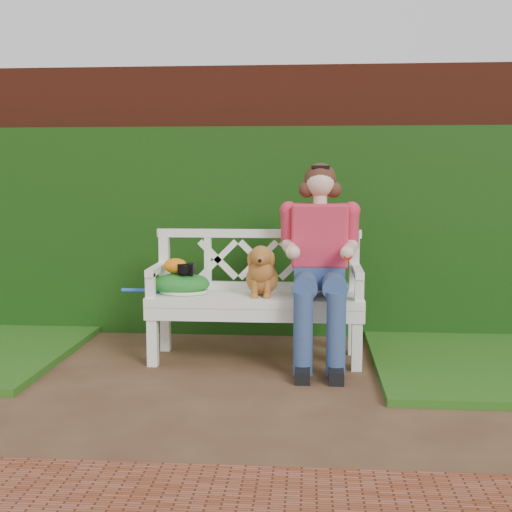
{
  "coord_description": "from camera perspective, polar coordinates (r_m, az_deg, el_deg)",
  "views": [
    {
      "loc": [
        0.65,
        -3.91,
        1.33
      ],
      "look_at": [
        0.27,
        0.85,
        0.75
      ],
      "focal_mm": 48.0,
      "sensor_mm": 36.0,
      "label": 1
    }
  ],
  "objects": [
    {
      "name": "brick_wall",
      "position": [
        5.85,
        -1.85,
        4.67
      ],
      "size": [
        10.0,
        0.3,
        2.2
      ],
      "primitive_type": "cube",
      "color": "#5B2012",
      "rests_on": "ground"
    },
    {
      "name": "seated_woman",
      "position": [
        4.78,
        5.31,
        -0.81
      ],
      "size": [
        0.79,
        0.92,
        1.38
      ],
      "primitive_type": null,
      "rotation": [
        0.0,
        0.0,
        -0.32
      ],
      "color": "red",
      "rests_on": "ground"
    },
    {
      "name": "garden_bench",
      "position": [
        4.9,
        0.0,
        -5.94
      ],
      "size": [
        1.6,
        0.67,
        0.48
      ],
      "primitive_type": null,
      "rotation": [
        0.0,
        0.0,
        -0.04
      ],
      "color": "white",
      "rests_on": "ground"
    },
    {
      "name": "green_bag",
      "position": [
        4.89,
        -6.32,
        -2.27
      ],
      "size": [
        0.49,
        0.42,
        0.14
      ],
      "primitive_type": null,
      "rotation": [
        0.0,
        0.0,
        -0.25
      ],
      "color": "#1A7126",
      "rests_on": "garden_bench"
    },
    {
      "name": "dog",
      "position": [
        4.76,
        0.49,
        -1.14
      ],
      "size": [
        0.36,
        0.4,
        0.36
      ],
      "primitive_type": null,
      "rotation": [
        0.0,
        0.0,
        0.43
      ],
      "color": "olive",
      "rests_on": "garden_bench"
    },
    {
      "name": "camera_item",
      "position": [
        4.85,
        -5.8,
        -1.06
      ],
      "size": [
        0.12,
        0.09,
        0.07
      ],
      "primitive_type": "cube",
      "rotation": [
        0.0,
        0.0,
        -0.07
      ],
      "color": "black",
      "rests_on": "green_bag"
    },
    {
      "name": "tennis_racket",
      "position": [
        4.9,
        -6.38,
        -2.92
      ],
      "size": [
        0.7,
        0.52,
        0.03
      ],
      "primitive_type": null,
      "rotation": [
        0.0,
        0.0,
        -0.43
      ],
      "color": "silver",
      "rests_on": "garden_bench"
    },
    {
      "name": "ivy_hedge",
      "position": [
        5.65,
        -2.09,
        2.04
      ],
      "size": [
        10.0,
        0.18,
        1.7
      ],
      "primitive_type": "cube",
      "color": "#19440C",
      "rests_on": "ground"
    },
    {
      "name": "ground",
      "position": [
        4.18,
        -4.76,
        -11.65
      ],
      "size": [
        60.0,
        60.0,
        0.0
      ],
      "primitive_type": "plane",
      "color": "#48291B"
    },
    {
      "name": "baseball_glove",
      "position": [
        4.88,
        -6.73,
        -0.81
      ],
      "size": [
        0.19,
        0.16,
        0.11
      ],
      "primitive_type": "ellipsoid",
      "rotation": [
        0.0,
        0.0,
        -0.2
      ],
      "color": "orange",
      "rests_on": "green_bag"
    }
  ]
}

